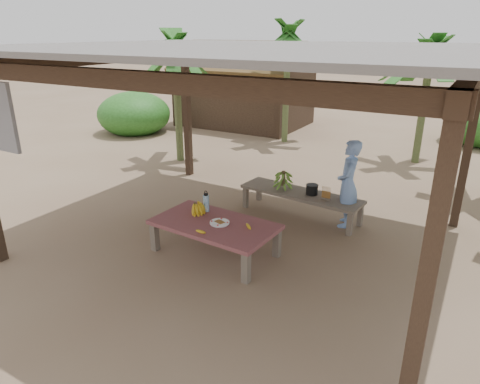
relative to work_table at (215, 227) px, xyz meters
The scene contains 17 objects.
ground 0.75m from the work_table, 69.84° to the left, with size 80.00×80.00×0.00m, color brown.
pavilion 2.42m from the work_table, 70.58° to the left, with size 6.60×5.60×2.95m.
work_table is the anchor object (origin of this frame).
bench 2.00m from the work_table, 73.67° to the left, with size 2.25×0.82×0.45m.
ripe_banana_bunch 0.50m from the work_table, 161.36° to the left, with size 0.31×0.27×0.19m, color yellow, non-canonical shape.
plate 0.12m from the work_table, ahead, with size 0.29×0.29×0.04m.
loose_banana_front 0.40m from the work_table, 86.27° to the right, with size 0.04×0.15×0.04m, color yellow.
loose_banana_side 0.53m from the work_table, 10.62° to the left, with size 0.04×0.16×0.04m, color yellow.
water_flask 0.50m from the work_table, 139.48° to the left, with size 0.09×0.09×0.34m.
green_banana_stalk 1.98m from the work_table, 84.13° to the left, with size 0.30×0.30×0.35m, color #598C2D, non-canonical shape.
cooking_pot 2.08m from the work_table, 68.47° to the left, with size 0.20×0.20×0.17m, color black.
skewer_rack 2.11m from the work_table, 59.80° to the left, with size 0.18×0.08×0.24m, color #A57F47, non-canonical shape.
woman 2.41m from the work_table, 54.98° to the left, with size 0.54×0.36×1.49m, color #7194D6.
hut 9.61m from the work_table, 116.59° to the left, with size 4.40×3.43×2.85m.
banana_plant_n 7.10m from the work_table, 74.71° to the left, with size 1.80×1.80×2.96m.
banana_plant_nw 7.56m from the work_table, 106.23° to the left, with size 1.80×1.80×3.31m.
banana_plant_w 5.50m from the work_table, 133.36° to the left, with size 1.80×1.80×2.98m.
Camera 1 is at (2.97, -5.31, 3.12)m, focal length 32.00 mm.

